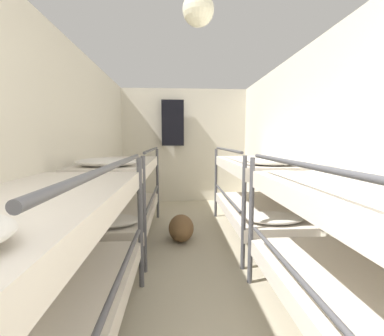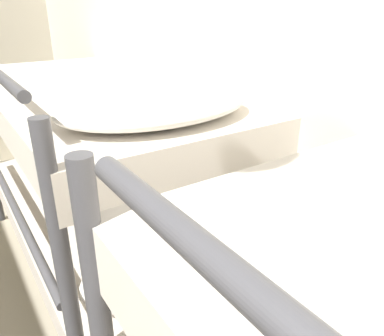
{
  "view_description": "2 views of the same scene",
  "coord_description": "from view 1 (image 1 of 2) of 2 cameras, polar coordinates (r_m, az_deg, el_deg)",
  "views": [
    {
      "loc": [
        -0.17,
        0.18,
        1.29
      ],
      "look_at": [
        0.03,
        3.45,
        0.93
      ],
      "focal_mm": 24.0,
      "sensor_mm": 36.0,
      "label": 1
    },
    {
      "loc": [
        0.33,
        1.81,
        1.35
      ],
      "look_at": [
        0.76,
        2.45,
        1.02
      ],
      "focal_mm": 35.0,
      "sensor_mm": 36.0,
      "label": 2
    }
  ],
  "objects": [
    {
      "name": "hanging_coat",
      "position": [
        5.22,
        -4.29,
        9.94
      ],
      "size": [
        0.44,
        0.12,
        0.9
      ],
      "color": "black"
    },
    {
      "name": "wall_back",
      "position": [
        5.36,
        -1.67,
        4.92
      ],
      "size": [
        2.66,
        0.06,
        2.32
      ],
      "color": "beige",
      "rests_on": "ground_plane"
    },
    {
      "name": "bunk_stack_right_near",
      "position": [
        1.72,
        35.98,
        -16.57
      ],
      "size": [
        0.81,
        1.82,
        1.18
      ],
      "color": "#4C4C51",
      "rests_on": "ground_plane"
    },
    {
      "name": "bunk_stack_left_far",
      "position": [
        3.38,
        -15.45,
        -4.74
      ],
      "size": [
        0.81,
        1.82,
        1.18
      ],
      "color": "#4C4C51",
      "rests_on": "ground_plane"
    },
    {
      "name": "wall_right",
      "position": [
        2.96,
        26.33,
        3.15
      ],
      "size": [
        0.06,
        5.63,
        2.32
      ],
      "color": "beige",
      "rests_on": "ground_plane"
    },
    {
      "name": "duffel_bag",
      "position": [
        3.4,
        -2.42,
        -13.14
      ],
      "size": [
        0.32,
        0.51,
        0.32
      ],
      "color": "brown",
      "rests_on": "ground_plane"
    },
    {
      "name": "bunk_stack_right_far",
      "position": [
        3.46,
        14.14,
        -4.42
      ],
      "size": [
        0.81,
        1.82,
        1.18
      ],
      "color": "#4C4C51",
      "rests_on": "ground_plane"
    },
    {
      "name": "wall_left",
      "position": [
        2.81,
        -27.22,
        2.96
      ],
      "size": [
        0.06,
        5.63,
        2.32
      ],
      "color": "beige",
      "rests_on": "ground_plane"
    },
    {
      "name": "ceiling_light",
      "position": [
        2.27,
        1.4,
        31.7
      ],
      "size": [
        0.24,
        0.24,
        0.24
      ],
      "color": "#F4EFCC"
    },
    {
      "name": "bunk_stack_left_near",
      "position": [
        1.53,
        -32.18,
        -19.08
      ],
      "size": [
        0.81,
        1.82,
        1.18
      ],
      "color": "#4C4C51",
      "rests_on": "ground_plane"
    }
  ]
}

